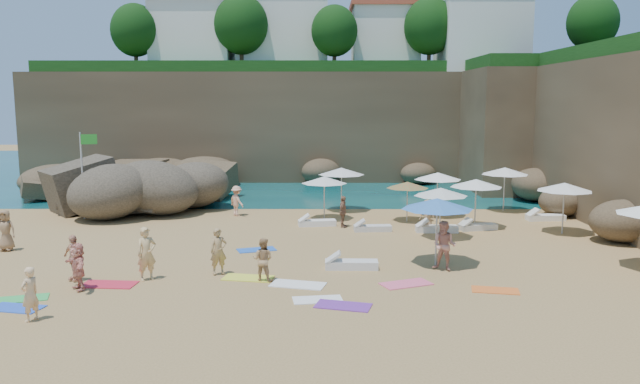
{
  "coord_description": "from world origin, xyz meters",
  "views": [
    {
      "loc": [
        2.08,
        -24.08,
        6.01
      ],
      "look_at": [
        2.0,
        3.0,
        2.0
      ],
      "focal_mm": 35.0,
      "sensor_mm": 36.0,
      "label": 1
    }
  ],
  "objects_px": {
    "flag_pole": "(85,164)",
    "person_stand_5": "(147,191)",
    "rock_outcrop": "(127,211)",
    "person_stand_6": "(30,294)",
    "lounger_0": "(317,223)",
    "person_stand_2": "(237,201)",
    "parasol_0": "(341,171)",
    "parasol_1": "(324,180)",
    "person_stand_3": "(343,212)",
    "person_stand_0": "(147,254)",
    "person_stand_1": "(263,260)",
    "person_stand_4": "(427,215)",
    "parasol_2": "(505,171)"
  },
  "relations": [
    {
      "from": "flag_pole",
      "to": "person_stand_2",
      "type": "relative_size",
      "value": 2.79
    },
    {
      "from": "parasol_0",
      "to": "person_stand_6",
      "type": "height_order",
      "value": "parasol_0"
    },
    {
      "from": "rock_outcrop",
      "to": "person_stand_6",
      "type": "height_order",
      "value": "person_stand_6"
    },
    {
      "from": "flag_pole",
      "to": "parasol_2",
      "type": "height_order",
      "value": "flag_pole"
    },
    {
      "from": "person_stand_0",
      "to": "person_stand_3",
      "type": "xyz_separation_m",
      "value": [
        6.88,
        8.82,
        -0.15
      ]
    },
    {
      "from": "parasol_1",
      "to": "lounger_0",
      "type": "relative_size",
      "value": 1.29
    },
    {
      "from": "lounger_0",
      "to": "person_stand_4",
      "type": "relative_size",
      "value": 1.24
    },
    {
      "from": "parasol_1",
      "to": "person_stand_5",
      "type": "distance_m",
      "value": 11.32
    },
    {
      "from": "parasol_1",
      "to": "person_stand_4",
      "type": "relative_size",
      "value": 1.6
    },
    {
      "from": "rock_outcrop",
      "to": "flag_pole",
      "type": "xyz_separation_m",
      "value": [
        -1.36,
        -2.07,
        2.81
      ]
    },
    {
      "from": "person_stand_2",
      "to": "person_stand_3",
      "type": "distance_m",
      "value": 6.2
    },
    {
      "from": "parasol_1",
      "to": "person_stand_3",
      "type": "relative_size",
      "value": 1.54
    },
    {
      "from": "parasol_1",
      "to": "person_stand_0",
      "type": "relative_size",
      "value": 1.28
    },
    {
      "from": "lounger_0",
      "to": "rock_outcrop",
      "type": "bearing_deg",
      "value": 151.26
    },
    {
      "from": "lounger_0",
      "to": "person_stand_1",
      "type": "relative_size",
      "value": 1.22
    },
    {
      "from": "rock_outcrop",
      "to": "person_stand_6",
      "type": "distance_m",
      "value": 17.18
    },
    {
      "from": "parasol_2",
      "to": "person_stand_3",
      "type": "bearing_deg",
      "value": -153.63
    },
    {
      "from": "person_stand_1",
      "to": "person_stand_5",
      "type": "distance_m",
      "value": 17.52
    },
    {
      "from": "flag_pole",
      "to": "person_stand_4",
      "type": "relative_size",
      "value": 3.04
    },
    {
      "from": "parasol_0",
      "to": "person_stand_3",
      "type": "distance_m",
      "value": 4.66
    },
    {
      "from": "flag_pole",
      "to": "person_stand_3",
      "type": "height_order",
      "value": "flag_pole"
    },
    {
      "from": "parasol_0",
      "to": "person_stand_6",
      "type": "relative_size",
      "value": 1.64
    },
    {
      "from": "person_stand_3",
      "to": "person_stand_5",
      "type": "distance_m",
      "value": 12.95
    },
    {
      "from": "parasol_0",
      "to": "person_stand_1",
      "type": "relative_size",
      "value": 1.71
    },
    {
      "from": "person_stand_3",
      "to": "person_stand_6",
      "type": "distance_m",
      "value": 15.6
    },
    {
      "from": "parasol_2",
      "to": "person_stand_2",
      "type": "height_order",
      "value": "parasol_2"
    },
    {
      "from": "rock_outcrop",
      "to": "parasol_0",
      "type": "relative_size",
      "value": 3.0
    },
    {
      "from": "lounger_0",
      "to": "person_stand_1",
      "type": "distance_m",
      "value": 9.42
    },
    {
      "from": "parasol_0",
      "to": "parasol_2",
      "type": "relative_size",
      "value": 0.99
    },
    {
      "from": "flag_pole",
      "to": "person_stand_5",
      "type": "relative_size",
      "value": 2.96
    },
    {
      "from": "parasol_0",
      "to": "person_stand_3",
      "type": "bearing_deg",
      "value": -90.74
    },
    {
      "from": "lounger_0",
      "to": "person_stand_5",
      "type": "bearing_deg",
      "value": 139.41
    },
    {
      "from": "person_stand_1",
      "to": "person_stand_6",
      "type": "relative_size",
      "value": 0.96
    },
    {
      "from": "lounger_0",
      "to": "person_stand_1",
      "type": "xyz_separation_m",
      "value": [
        -1.74,
        -9.24,
        0.59
      ]
    },
    {
      "from": "flag_pole",
      "to": "person_stand_5",
      "type": "bearing_deg",
      "value": 67.43
    },
    {
      "from": "rock_outcrop",
      "to": "person_stand_1",
      "type": "relative_size",
      "value": 5.13
    },
    {
      "from": "person_stand_1",
      "to": "person_stand_3",
      "type": "distance_m",
      "value": 9.39
    },
    {
      "from": "flag_pole",
      "to": "lounger_0",
      "type": "height_order",
      "value": "flag_pole"
    },
    {
      "from": "person_stand_4",
      "to": "person_stand_5",
      "type": "height_order",
      "value": "person_stand_5"
    },
    {
      "from": "person_stand_1",
      "to": "parasol_1",
      "type": "bearing_deg",
      "value": -86.38
    },
    {
      "from": "person_stand_0",
      "to": "person_stand_3",
      "type": "bearing_deg",
      "value": 16.02
    },
    {
      "from": "rock_outcrop",
      "to": "person_stand_2",
      "type": "distance_m",
      "value": 6.36
    },
    {
      "from": "parasol_2",
      "to": "person_stand_5",
      "type": "xyz_separation_m",
      "value": [
        -20.06,
        2.17,
        -1.45
      ]
    },
    {
      "from": "lounger_0",
      "to": "person_stand_5",
      "type": "height_order",
      "value": "person_stand_5"
    },
    {
      "from": "person_stand_4",
      "to": "person_stand_6",
      "type": "height_order",
      "value": "person_stand_6"
    },
    {
      "from": "rock_outcrop",
      "to": "person_stand_6",
      "type": "bearing_deg",
      "value": -81.12
    },
    {
      "from": "person_stand_5",
      "to": "parasol_0",
      "type": "bearing_deg",
      "value": -17.63
    },
    {
      "from": "person_stand_0",
      "to": "person_stand_5",
      "type": "bearing_deg",
      "value": 69.43
    },
    {
      "from": "rock_outcrop",
      "to": "person_stand_1",
      "type": "xyz_separation_m",
      "value": [
        8.66,
        -13.12,
        0.73
      ]
    },
    {
      "from": "parasol_2",
      "to": "person_stand_4",
      "type": "bearing_deg",
      "value": -134.63
    }
  ]
}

